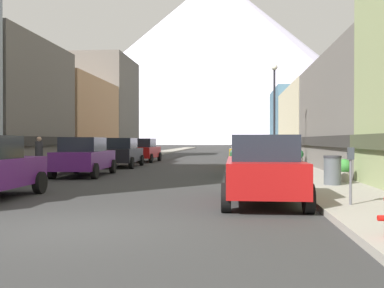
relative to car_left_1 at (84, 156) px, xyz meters
name	(u,v)px	position (x,y,z in m)	size (l,w,h in m)	color
ground_plane	(69,229)	(3.80, -11.72, -0.90)	(400.00, 400.00, 0.00)	#303030
sidewalk_left	(140,156)	(-2.45, 23.28, -0.82)	(2.50, 100.00, 0.15)	gray
sidewalk_right	(267,156)	(10.05, 23.28, -0.82)	(2.50, 100.00, 0.15)	gray
storefront_left_2	(45,122)	(-8.40, 14.59, 2.25)	(9.70, 10.74, 6.55)	tan
storefront_left_3	(91,109)	(-7.79, 24.34, 3.94)	(8.47, 8.47, 10.01)	#66605B
storefront_right_2	(328,125)	(14.75, 18.39, 2.03)	(7.21, 13.97, 6.09)	beige
storefront_right_3	(304,123)	(14.74, 30.87, 2.64)	(7.19, 10.49, 7.36)	slate
car_left_1	(84,156)	(0.00, 0.00, 0.00)	(2.23, 4.48, 1.78)	#591E72
car_left_2	(122,152)	(0.00, 6.75, 0.00)	(2.18, 4.46, 1.78)	black
car_left_3	(143,150)	(0.00, 13.21, 0.00)	(2.13, 4.43, 1.78)	#9E1111
car_right_0	(263,169)	(7.60, -8.00, 0.00)	(2.07, 4.41, 1.78)	#9E1111
car_right_1	(250,156)	(7.60, 1.14, 0.00)	(2.08, 4.41, 1.78)	#265933
car_right_2	(246,152)	(7.60, 7.87, 0.00)	(2.25, 4.48, 1.78)	#B28419
car_right_3	(244,150)	(7.60, 14.87, 0.00)	(2.14, 4.44, 1.78)	silver
parking_meter_near	(351,168)	(9.55, -9.12, 0.11)	(0.14, 0.10, 1.33)	#595960
trash_bin_right	(332,170)	(10.15, -4.47, -0.26)	(0.59, 0.59, 0.98)	#4C5156
potted_plant_0	(344,170)	(10.80, -3.37, -0.32)	(0.51, 0.51, 0.83)	gray
potted_plant_1	(299,156)	(10.80, 7.85, -0.25)	(0.61, 0.61, 0.94)	gray
potted_plant_2	(71,155)	(-3.20, 6.70, -0.15)	(0.72, 0.72, 1.09)	#4C4C51
pedestrian_0	(84,152)	(-2.45, 7.02, 0.00)	(0.36, 0.36, 1.64)	navy
pedestrian_1	(39,155)	(-2.45, 0.63, 0.02)	(0.36, 0.36, 1.67)	#333338
streetlamp_right	(274,99)	(9.15, 5.89, 3.09)	(0.36, 0.36, 5.86)	black
mountain_backdrop	(217,59)	(-3.78, 248.28, 50.23)	(229.62, 229.62, 102.25)	silver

